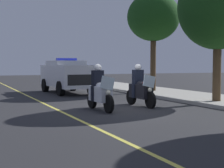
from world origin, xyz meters
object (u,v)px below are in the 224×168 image
(police_motorcycle_lead_left, at_px, (100,92))
(police_suv, at_px, (67,75))
(police_motorcycle_lead_right, at_px, (140,89))
(tree_far_back, at_px, (153,17))
(tree_mid_block, at_px, (218,8))

(police_motorcycle_lead_left, xyz_separation_m, police_suv, (-7.66, 1.05, 0.37))
(police_motorcycle_lead_right, bearing_deg, police_suv, -172.81)
(police_suv, height_order, tree_far_back, tree_far_back)
(police_motorcycle_lead_right, relative_size, tree_far_back, 0.37)
(police_motorcycle_lead_left, xyz_separation_m, tree_far_back, (-6.12, 5.97, 3.79))
(police_motorcycle_lead_left, bearing_deg, police_suv, 172.21)
(police_suv, distance_m, tree_far_back, 6.19)
(police_motorcycle_lead_right, relative_size, police_suv, 0.43)
(tree_mid_block, height_order, tree_far_back, tree_mid_block)
(tree_mid_block, bearing_deg, tree_far_back, 175.98)
(police_suv, xyz_separation_m, tree_mid_block, (7.59, 4.49, 3.08))
(police_suv, bearing_deg, police_motorcycle_lead_left, -7.79)
(police_motorcycle_lead_left, relative_size, tree_far_back, 0.37)
(tree_far_back, bearing_deg, police_motorcycle_lead_left, -44.27)
(police_suv, relative_size, tree_far_back, 0.85)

